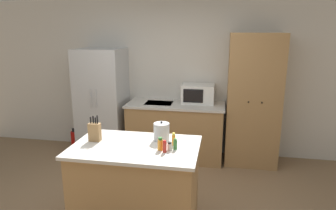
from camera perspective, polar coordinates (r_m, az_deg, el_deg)
name	(u,v)px	position (r m, az deg, el deg)	size (l,w,h in m)	color
wall_back	(174,78)	(5.14, 1.08, 5.24)	(7.20, 0.06, 2.60)	beige
refrigerator	(102,102)	(5.20, -12.38, 0.51)	(0.76, 0.69, 1.80)	#B7BABC
back_counter	(175,131)	(4.99, 1.43, -4.89)	(1.58, 0.68, 0.93)	#9E7547
pantry_cabinet	(253,100)	(4.84, 15.91, 0.83)	(0.80, 0.60, 2.05)	#9E7547
kitchen_island	(137,186)	(3.34, -6.00, -15.10)	(1.31, 0.84, 0.94)	#9E7547
microwave	(198,94)	(4.90, 5.75, 2.15)	(0.52, 0.37, 0.31)	white
knife_block	(95,132)	(3.31, -13.79, -4.96)	(0.12, 0.07, 0.28)	#9E7547
spice_bottle_tall_dark	(175,144)	(3.01, 1.40, -7.51)	(0.04, 0.04, 0.11)	#337033
spice_bottle_short_red	(160,144)	(2.99, -1.48, -7.47)	(0.05, 0.05, 0.13)	orange
spice_bottle_amber_oil	(174,139)	(3.11, 1.08, -6.59)	(0.04, 0.04, 0.13)	orange
spice_bottle_green_herb	(165,147)	(2.94, -0.64, -7.95)	(0.04, 0.04, 0.12)	#B2281E
spice_bottle_pale_salt	(170,146)	(2.99, 0.33, -7.91)	(0.05, 0.05, 0.09)	beige
kettle	(162,132)	(3.23, -1.25, -5.10)	(0.17, 0.17, 0.21)	#B2B5B7
fire_extinguisher	(74,140)	(5.64, -17.47, -6.43)	(0.10, 0.10, 0.40)	red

